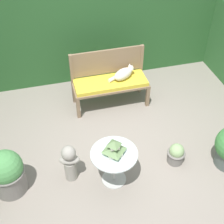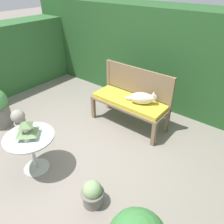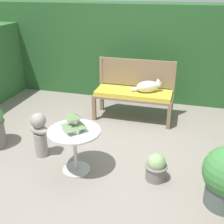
# 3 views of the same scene
# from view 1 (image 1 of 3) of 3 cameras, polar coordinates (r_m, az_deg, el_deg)

# --- Properties ---
(ground) EXTENTS (30.00, 30.00, 0.00)m
(ground) POSITION_cam_1_polar(r_m,az_deg,el_deg) (4.97, 1.53, -7.33)
(ground) COLOR gray
(foliage_hedge_back) EXTENTS (6.40, 0.96, 1.84)m
(foliage_hedge_back) POSITION_cam_1_polar(r_m,az_deg,el_deg) (6.42, -4.82, 15.36)
(foliage_hedge_back) COLOR #285628
(foliage_hedge_back) RESTS_ON ground
(garden_bench) EXTENTS (1.33, 0.51, 0.52)m
(garden_bench) POSITION_cam_1_polar(r_m,az_deg,el_deg) (5.56, -0.27, 5.08)
(garden_bench) COLOR #7F664C
(garden_bench) RESTS_ON ground
(bench_backrest) EXTENTS (1.33, 0.06, 1.00)m
(bench_backrest) POSITION_cam_1_polar(r_m,az_deg,el_deg) (5.59, -0.88, 8.68)
(bench_backrest) COLOR #7F664C
(bench_backrest) RESTS_ON ground
(cat) EXTENTS (0.51, 0.35, 0.22)m
(cat) POSITION_cam_1_polar(r_m,az_deg,el_deg) (5.53, 2.10, 7.01)
(cat) COLOR silver
(cat) RESTS_ON garden_bench
(patio_table) EXTENTS (0.64, 0.64, 0.57)m
(patio_table) POSITION_cam_1_polar(r_m,az_deg,el_deg) (4.29, 0.38, -8.64)
(patio_table) COLOR #B7B7B2
(patio_table) RESTS_ON ground
(pagoda_birdhouse) EXTENTS (0.26, 0.26, 0.24)m
(pagoda_birdhouse) POSITION_cam_1_polar(r_m,az_deg,el_deg) (4.12, 0.40, -6.64)
(pagoda_birdhouse) COLOR beige
(pagoda_birdhouse) RESTS_ON patio_table
(garden_bust) EXTENTS (0.32, 0.23, 0.64)m
(garden_bust) POSITION_cam_1_polar(r_m,az_deg,el_deg) (4.43, -7.76, -8.96)
(garden_bust) COLOR gray
(garden_bust) RESTS_ON ground
(potted_plant_path_edge) EXTENTS (0.49, 0.49, 0.70)m
(potted_plant_path_edge) POSITION_cam_1_polar(r_m,az_deg,el_deg) (4.50, -18.67, -10.46)
(potted_plant_path_edge) COLOR slate
(potted_plant_path_edge) RESTS_ON ground
(potted_plant_table_near) EXTENTS (0.28, 0.28, 0.35)m
(potted_plant_table_near) POSITION_cam_1_polar(r_m,az_deg,el_deg) (4.82, 11.64, -7.49)
(potted_plant_table_near) COLOR slate
(potted_plant_table_near) RESTS_ON ground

